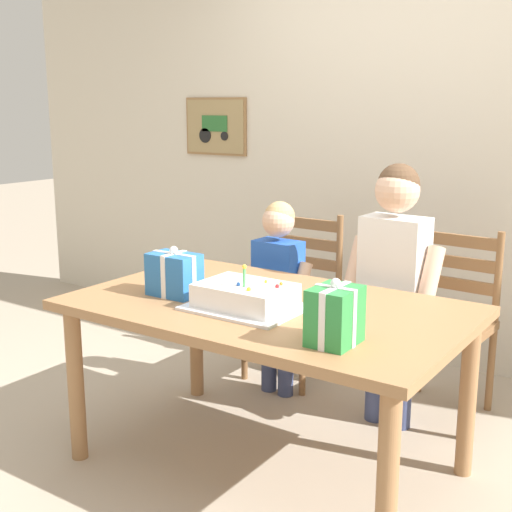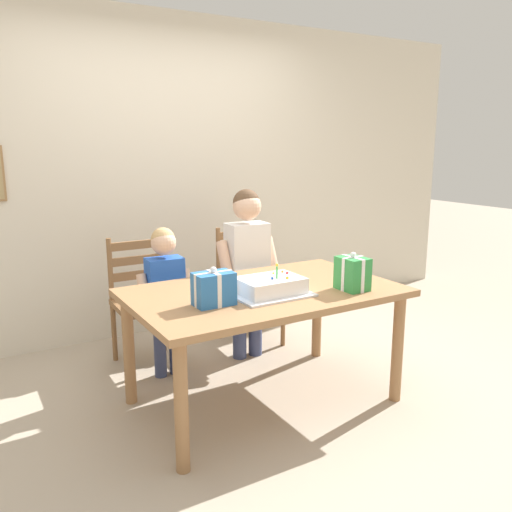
{
  "view_description": "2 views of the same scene",
  "coord_description": "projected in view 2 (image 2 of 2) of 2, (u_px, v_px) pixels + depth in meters",
  "views": [
    {
      "loc": [
        1.45,
        -2.22,
        1.52
      ],
      "look_at": [
        -0.03,
        -0.03,
        0.92
      ],
      "focal_mm": 47.69,
      "sensor_mm": 36.0,
      "label": 1
    },
    {
      "loc": [
        -1.59,
        -2.58,
        1.6
      ],
      "look_at": [
        -0.04,
        0.04,
        0.93
      ],
      "focal_mm": 37.05,
      "sensor_mm": 36.0,
      "label": 2
    }
  ],
  "objects": [
    {
      "name": "gift_box_red_large",
      "position": [
        352.0,
        273.0,
        3.12
      ],
      "size": [
        0.15,
        0.19,
        0.23
      ],
      "color": "#2D8E42",
      "rests_on": "dining_table"
    },
    {
      "name": "child_older",
      "position": [
        247.0,
        257.0,
        3.83
      ],
      "size": [
        0.46,
        0.26,
        1.26
      ],
      "color": "#38426B",
      "rests_on": "ground"
    },
    {
      "name": "child_younger",
      "position": [
        165.0,
        287.0,
        3.54
      ],
      "size": [
        0.38,
        0.22,
        1.04
      ],
      "color": "#38426B",
      "rests_on": "ground"
    },
    {
      "name": "back_wall",
      "position": [
        162.0,
        177.0,
        4.37
      ],
      "size": [
        6.4,
        0.11,
        2.6
      ],
      "color": "beige",
      "rests_on": "ground"
    },
    {
      "name": "dining_table",
      "position": [
        264.0,
        303.0,
        3.17
      ],
      "size": [
        1.59,
        0.98,
        0.73
      ],
      "color": "#9E7047",
      "rests_on": "ground"
    },
    {
      "name": "gift_box_beside_cake",
      "position": [
        214.0,
        289.0,
        2.83
      ],
      "size": [
        0.22,
        0.14,
        0.22
      ],
      "color": "#286BB7",
      "rests_on": "dining_table"
    },
    {
      "name": "chair_right",
      "position": [
        248.0,
        285.0,
        4.22
      ],
      "size": [
        0.44,
        0.44,
        0.92
      ],
      "color": "brown",
      "rests_on": "ground"
    },
    {
      "name": "birthday_cake",
      "position": [
        270.0,
        287.0,
        3.03
      ],
      "size": [
        0.44,
        0.34,
        0.19
      ],
      "color": "silver",
      "rests_on": "dining_table"
    },
    {
      "name": "chair_left",
      "position": [
        144.0,
        301.0,
        3.78
      ],
      "size": [
        0.43,
        0.43,
        0.92
      ],
      "color": "brown",
      "rests_on": "ground"
    },
    {
      "name": "ground_plane",
      "position": [
        264.0,
        401.0,
        3.31
      ],
      "size": [
        20.0,
        20.0,
        0.0
      ],
      "primitive_type": "plane",
      "color": "tan"
    }
  ]
}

